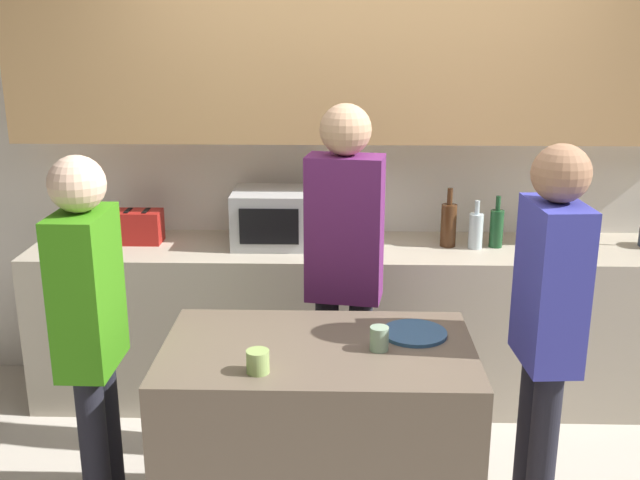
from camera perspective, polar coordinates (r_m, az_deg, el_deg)
back_wall at (r=4.21m, az=3.16°, el=9.01°), size 6.40×0.40×2.70m
back_counter at (r=4.24m, az=3.02°, el=-6.28°), size 3.60×0.62×0.89m
kitchen_island at (r=3.10m, az=-0.13°, el=-15.51°), size 1.20×0.72×0.88m
microwave at (r=4.10m, az=-2.97°, el=1.74°), size 0.52×0.39×0.30m
toaster at (r=4.25m, az=-13.70°, el=0.99°), size 0.26×0.16×0.18m
bottle_0 at (r=4.12m, az=9.77°, el=1.20°), size 0.09×0.09×0.32m
bottle_1 at (r=4.11m, az=11.78°, el=0.74°), size 0.08×0.08×0.26m
bottle_2 at (r=4.16m, az=13.30°, el=0.93°), size 0.07×0.07×0.28m
plate_on_island at (r=3.01m, az=7.19°, el=-7.05°), size 0.26×0.26×0.01m
cup_0 at (r=2.68m, az=-4.76°, el=-9.21°), size 0.08×0.08×0.08m
cup_1 at (r=2.85m, az=4.54°, el=-7.49°), size 0.07×0.07×0.09m
person_left at (r=3.03m, az=-17.12°, el=-6.17°), size 0.21×0.34×1.61m
person_center at (r=3.41m, az=1.87°, el=-1.29°), size 0.37×0.24×1.74m
person_right at (r=3.01m, az=16.96°, el=-5.68°), size 0.22×0.35×1.66m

